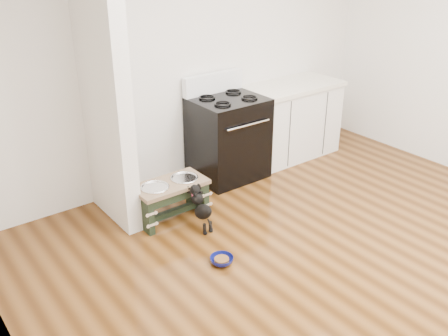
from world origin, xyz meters
TOP-DOWN VIEW (x-y plane):
  - ground at (0.00, 0.00)m, footprint 5.00×5.00m
  - room_shell at (0.00, 0.00)m, footprint 5.00×5.00m
  - partition_wall at (-1.18, 2.10)m, footprint 0.15×0.80m
  - oven_range at (0.25, 2.16)m, footprint 0.76×0.69m
  - cabinet_run at (1.23, 2.18)m, footprint 1.24×0.64m
  - dog_feeder at (-0.77, 1.73)m, footprint 0.70×0.37m
  - puppy at (-0.64, 1.40)m, footprint 0.12×0.36m
  - floor_bowl at (-0.83, 0.84)m, footprint 0.26×0.26m

SIDE VIEW (x-z plane):
  - ground at x=0.00m, z-range 0.00..0.00m
  - floor_bowl at x=-0.83m, z-range 0.00..0.06m
  - puppy at x=-0.64m, z-range 0.02..0.45m
  - dog_feeder at x=-0.77m, z-range 0.07..0.47m
  - cabinet_run at x=1.23m, z-range 0.00..0.91m
  - oven_range at x=0.25m, z-range -0.09..1.05m
  - partition_wall at x=-1.18m, z-range 0.00..2.70m
  - room_shell at x=0.00m, z-range -0.88..4.12m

